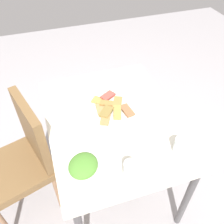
{
  "coord_description": "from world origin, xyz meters",
  "views": [
    {
      "loc": [
        -1.01,
        0.34,
        1.83
      ],
      "look_at": [
        0.03,
        -0.0,
        0.77
      ],
      "focal_mm": 39.08,
      "sensor_mm": 36.0,
      "label": 1
    }
  ],
  "objects": [
    {
      "name": "paper_napkin",
      "position": [
        0.33,
        0.08,
        0.74
      ],
      "size": [
        0.18,
        0.18,
        0.0
      ],
      "primitive_type": "cube",
      "rotation": [
        0.0,
        0.0,
        -0.25
      ],
      "color": "white",
      "rests_on": "dining_table"
    },
    {
      "name": "fork",
      "position": [
        0.33,
        0.07,
        0.74
      ],
      "size": [
        0.17,
        0.07,
        0.0
      ],
      "primitive_type": "cube",
      "rotation": [
        0.0,
        0.0,
        0.29
      ],
      "color": "silver",
      "rests_on": "paper_napkin"
    },
    {
      "name": "spoon",
      "position": [
        0.33,
        0.1,
        0.74
      ],
      "size": [
        0.19,
        0.06,
        0.0
      ],
      "primitive_type": "cube",
      "rotation": [
        0.0,
        0.0,
        0.22
      ],
      "color": "silver",
      "rests_on": "paper_napkin"
    },
    {
      "name": "drinking_glass",
      "position": [
        -0.36,
        -0.27,
        0.79
      ],
      "size": [
        0.08,
        0.08,
        0.1
      ],
      "primitive_type": "cylinder",
      "color": "silver",
      "rests_on": "dining_table"
    },
    {
      "name": "pide_platter",
      "position": [
        0.08,
        -0.01,
        0.75
      ],
      "size": [
        0.32,
        0.32,
        0.04
      ],
      "color": "white",
      "rests_on": "dining_table"
    },
    {
      "name": "dining_table",
      "position": [
        0.0,
        0.0,
        0.65
      ],
      "size": [
        1.04,
        0.81,
        0.74
      ],
      "color": "silver",
      "rests_on": "ground_plane"
    },
    {
      "name": "salad_plate_greens",
      "position": [
        -0.29,
        0.26,
        0.76
      ],
      "size": [
        0.23,
        0.23,
        0.06
      ],
      "color": "white",
      "rests_on": "dining_table"
    },
    {
      "name": "dining_chair",
      "position": [
        0.07,
        0.6,
        0.51
      ],
      "size": [
        0.52,
        0.53,
        0.91
      ],
      "color": "brown",
      "rests_on": "ground_plane"
    },
    {
      "name": "ground_plane",
      "position": [
        0.0,
        0.0,
        0.0
      ],
      "size": [
        6.0,
        6.0,
        0.0
      ],
      "primitive_type": "plane",
      "color": "#A8A3A6"
    },
    {
      "name": "soda_can",
      "position": [
        -0.42,
        0.05,
        0.8
      ],
      "size": [
        0.09,
        0.09,
        0.12
      ],
      "primitive_type": "cylinder",
      "rotation": [
        0.0,
        0.0,
        0.91
      ],
      "color": "silver",
      "rests_on": "dining_table"
    }
  ]
}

